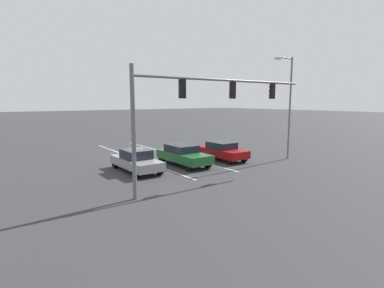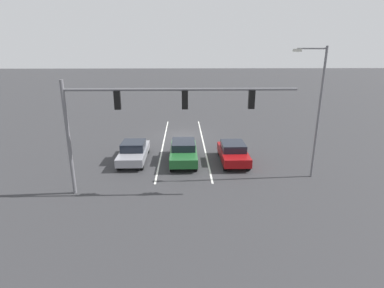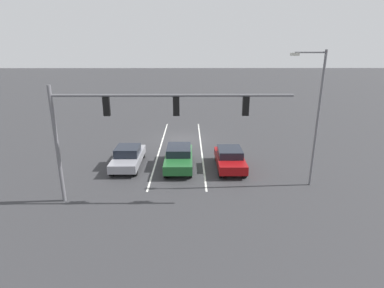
# 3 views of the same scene
# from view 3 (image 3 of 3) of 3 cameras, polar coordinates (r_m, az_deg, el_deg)

# --- Properties ---
(ground_plane) EXTENTS (240.00, 240.00, 0.00)m
(ground_plane) POSITION_cam_3_polar(r_m,az_deg,el_deg) (27.91, -2.03, 0.91)
(ground_plane) COLOR #333335
(lane_stripe_left_divider) EXTENTS (0.12, 16.90, 0.01)m
(lane_stripe_left_divider) POSITION_cam_3_polar(r_m,az_deg,el_deg) (25.58, 1.75, -0.63)
(lane_stripe_left_divider) COLOR silver
(lane_stripe_left_divider) RESTS_ON ground_plane
(lane_stripe_center_divider) EXTENTS (0.12, 16.90, 0.01)m
(lane_stripe_center_divider) POSITION_cam_3_polar(r_m,az_deg,el_deg) (25.68, -6.06, -0.64)
(lane_stripe_center_divider) COLOR silver
(lane_stripe_center_divider) RESTS_ON ground_plane
(car_darkgreen_midlane_front) EXTENTS (1.87, 4.69, 1.47)m
(car_darkgreen_midlane_front) POSITION_cam_3_polar(r_m,az_deg,el_deg) (21.03, -2.53, -2.45)
(car_darkgreen_midlane_front) COLOR #1E5928
(car_darkgreen_midlane_front) RESTS_ON ground_plane
(car_gray_rightlane_front) EXTENTS (1.82, 4.60, 1.46)m
(car_gray_rightlane_front) POSITION_cam_3_polar(r_m,az_deg,el_deg) (21.70, -12.06, -2.34)
(car_gray_rightlane_front) COLOR gray
(car_gray_rightlane_front) RESTS_ON ground_plane
(car_maroon_leftlane_front) EXTENTS (1.83, 4.28, 1.43)m
(car_maroon_leftlane_front) POSITION_cam_3_polar(r_m,az_deg,el_deg) (20.99, 7.20, -2.71)
(car_maroon_leftlane_front) COLOR maroon
(car_maroon_leftlane_front) RESTS_ON ground_plane
(traffic_signal_gantry) EXTENTS (12.17, 0.37, 6.29)m
(traffic_signal_gantry) POSITION_cam_3_polar(r_m,az_deg,el_deg) (15.47, -10.91, 5.16)
(traffic_signal_gantry) COLOR slate
(traffic_signal_gantry) RESTS_ON ground_plane
(street_lamp_left_shoulder) EXTENTS (1.98, 0.24, 7.96)m
(street_lamp_left_shoulder) POSITION_cam_3_polar(r_m,az_deg,el_deg) (18.55, 22.38, 5.81)
(street_lamp_left_shoulder) COLOR slate
(street_lamp_left_shoulder) RESTS_ON ground_plane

